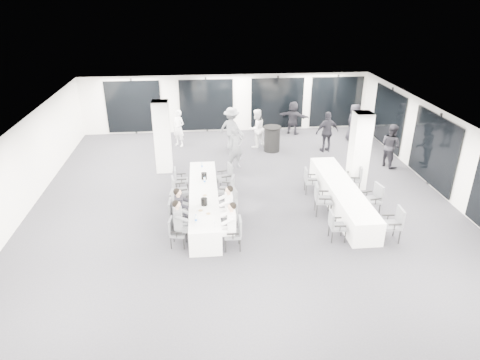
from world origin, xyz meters
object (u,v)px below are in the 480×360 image
at_px(cocktail_table, 272,139).
at_px(standing_guest_h, 391,143).
at_px(banquet_table_main, 204,202).
at_px(standing_guest_e, 354,120).
at_px(chair_main_left_fourth, 178,189).
at_px(chair_side_right_mid, 374,197).
at_px(chair_main_right_mid, 231,202).
at_px(standing_guest_d, 327,129).
at_px(chair_main_right_near, 235,231).
at_px(standing_guest_f, 293,116).
at_px(chair_side_left_far, 309,179).
at_px(chair_main_right_far, 226,176).
at_px(ice_bucket_far, 204,176).
at_px(chair_main_right_second, 232,214).
at_px(chair_main_right_fourth, 229,188).
at_px(chair_main_left_far, 179,179).
at_px(standing_guest_b, 256,126).
at_px(chair_main_left_second, 176,214).
at_px(chair_main_left_near, 175,230).
at_px(chair_side_right_near, 394,222).
at_px(chair_side_right_far, 356,177).
at_px(banquet_table_side, 342,196).
at_px(chair_side_left_near, 335,224).
at_px(standing_guest_c, 232,126).
at_px(chair_main_left_mid, 177,204).
at_px(standing_guest_g, 178,126).
at_px(chair_side_left_mid, 321,197).

bearing_deg(cocktail_table, standing_guest_h, -26.14).
height_order(banquet_table_main, standing_guest_e, standing_guest_e).
xyz_separation_m(chair_main_left_fourth, chair_side_right_mid, (6.21, -1.21, 0.01)).
bearing_deg(chair_main_right_mid, standing_guest_d, -50.18).
bearing_deg(chair_main_right_near, standing_guest_e, -35.92).
height_order(chair_main_left_fourth, standing_guest_f, standing_guest_f).
distance_m(chair_main_right_mid, chair_side_left_far, 3.25).
bearing_deg(chair_main_right_far, ice_bucket_far, 114.96).
height_order(chair_side_left_far, standing_guest_e, standing_guest_e).
distance_m(chair_main_right_second, chair_main_right_fourth, 1.64).
bearing_deg(cocktail_table, chair_main_left_far, -136.01).
height_order(cocktail_table, standing_guest_b, standing_guest_b).
bearing_deg(chair_main_left_second, chair_main_left_near, 4.31).
bearing_deg(chair_main_left_near, chair_side_right_near, 96.51).
relative_size(chair_main_left_second, chair_main_right_near, 1.10).
height_order(chair_main_right_second, chair_side_right_far, chair_side_right_far).
height_order(chair_main_left_second, chair_main_right_far, chair_main_left_second).
relative_size(chair_main_right_far, chair_side_right_mid, 0.96).
relative_size(banquet_table_main, chair_main_left_fourth, 4.99).
distance_m(banquet_table_side, chair_side_left_near, 2.15).
xyz_separation_m(chair_main_right_near, standing_guest_d, (4.62, 7.19, 0.48)).
distance_m(chair_main_right_far, standing_guest_h, 6.87).
relative_size(standing_guest_c, standing_guest_e, 1.07).
distance_m(chair_main_right_second, standing_guest_b, 7.22).
relative_size(chair_side_right_near, chair_side_right_mid, 1.00).
distance_m(chair_main_left_mid, standing_guest_g, 6.82).
bearing_deg(standing_guest_e, chair_side_right_far, 139.23).
relative_size(chair_main_right_far, standing_guest_f, 0.53).
bearing_deg(chair_side_left_far, chair_main_left_fourth, -77.98).
height_order(chair_main_left_mid, standing_guest_e, standing_guest_e).
distance_m(chair_main_left_fourth, chair_side_right_far, 6.23).
relative_size(chair_side_left_mid, chair_side_left_far, 1.14).
bearing_deg(standing_guest_c, chair_side_left_far, 151.82).
xyz_separation_m(banquet_table_main, chair_side_left_mid, (3.70, -0.45, 0.22)).
distance_m(chair_side_right_near, standing_guest_c, 8.91).
xyz_separation_m(banquet_table_side, chair_main_left_far, (-5.37, 1.57, 0.15)).
xyz_separation_m(chair_main_left_far, standing_guest_h, (8.34, 1.61, 0.48)).
bearing_deg(chair_side_right_mid, standing_guest_f, -2.92).
relative_size(banquet_table_side, chair_main_left_mid, 5.03).
distance_m(chair_main_left_second, standing_guest_g, 7.52).
height_order(chair_main_left_mid, standing_guest_c, standing_guest_c).
height_order(standing_guest_g, standing_guest_h, standing_guest_h).
bearing_deg(chair_main_right_near, standing_guest_h, -50.82).
bearing_deg(chair_main_left_fourth, standing_guest_e, 115.93).
relative_size(chair_main_left_second, chair_main_left_mid, 1.05).
relative_size(cocktail_table, standing_guest_b, 0.56).
distance_m(chair_main_left_near, standing_guest_g, 8.26).
xyz_separation_m(chair_main_left_mid, standing_guest_e, (7.92, 6.69, 0.43)).
bearing_deg(standing_guest_g, chair_main_right_fourth, -34.71).
height_order(chair_side_right_far, ice_bucket_far, ice_bucket_far).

